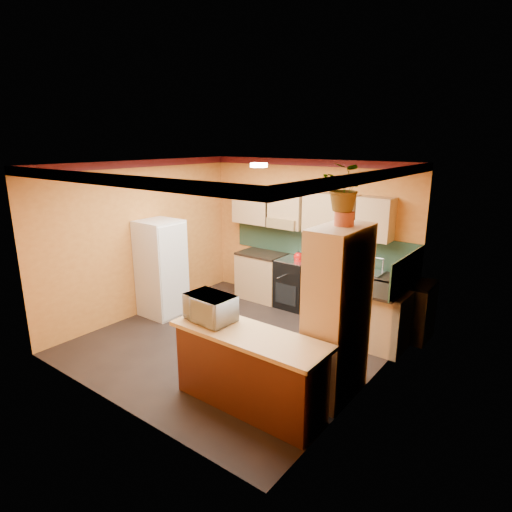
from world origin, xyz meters
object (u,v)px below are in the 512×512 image
(breakfast_bar, at_px, (249,372))
(microwave, at_px, (210,308))
(pantry, at_px, (337,314))
(fridge, at_px, (161,268))
(stove, at_px, (294,283))
(base_cabinets_back, at_px, (324,291))

(breakfast_bar, xyz_separation_m, microwave, (-0.59, 0.00, 0.65))
(pantry, bearing_deg, fridge, 173.21)
(microwave, bearing_deg, breakfast_bar, 3.24)
(stove, height_order, pantry, pantry)
(stove, relative_size, breakfast_bar, 0.51)
(base_cabinets_back, height_order, breakfast_bar, same)
(base_cabinets_back, bearing_deg, breakfast_bar, -78.23)
(pantry, height_order, microwave, pantry)
(breakfast_bar, height_order, microwave, microwave)
(fridge, height_order, breakfast_bar, fridge)
(fridge, distance_m, breakfast_bar, 3.21)
(base_cabinets_back, height_order, microwave, microwave)
(fridge, xyz_separation_m, breakfast_bar, (2.93, -1.25, -0.41))
(pantry, distance_m, microwave, 1.51)
(microwave, bearing_deg, stove, 105.73)
(breakfast_bar, bearing_deg, base_cabinets_back, 101.77)
(microwave, bearing_deg, fridge, 155.10)
(base_cabinets_back, relative_size, fridge, 2.15)
(breakfast_bar, relative_size, microwave, 3.09)
(stove, bearing_deg, fridge, -134.56)
(breakfast_bar, bearing_deg, fridge, 156.84)
(fridge, bearing_deg, microwave, -28.14)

